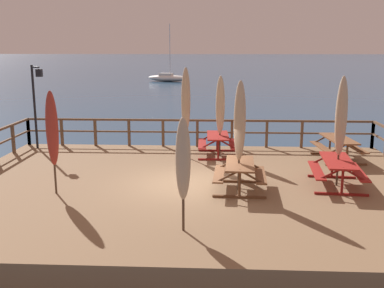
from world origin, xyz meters
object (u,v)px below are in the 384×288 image
object	(u,v)px
picnic_table_front_left	(337,167)
sailboat_distant	(168,78)
patio_umbrella_short_back	(186,101)
patio_umbrella_short_front	(240,121)
patio_umbrella_tall_back_left	(341,117)
patio_umbrella_tall_front	(220,105)
lamp_post_hooked	(36,94)
patio_umbrella_tall_back_right	(183,160)
picnic_table_mid_centre	(338,144)
patio_umbrella_tall_mid_right	(52,129)
picnic_table_mid_left	(240,170)
picnic_table_mid_right	(218,141)

from	to	relation	value
picnic_table_front_left	sailboat_distant	world-z (taller)	sailboat_distant
patio_umbrella_short_back	patio_umbrella_short_front	bearing A→B (deg)	-65.71
patio_umbrella_tall_back_left	patio_umbrella_short_back	distance (m)	5.50
patio_umbrella_tall_front	lamp_post_hooked	world-z (taller)	lamp_post_hooked
patio_umbrella_tall_back_right	sailboat_distant	distance (m)	53.66
patio_umbrella_short_front	patio_umbrella_tall_front	world-z (taller)	patio_umbrella_short_front
picnic_table_mid_centre	patio_umbrella_tall_mid_right	distance (m)	9.59
patio_umbrella_tall_back_left	patio_umbrella_tall_mid_right	world-z (taller)	patio_umbrella_tall_back_left
patio_umbrella_short_front	sailboat_distant	xyz separation A→B (m)	(-7.14, 50.45, -2.18)
patio_umbrella_tall_mid_right	sailboat_distant	xyz separation A→B (m)	(-2.23, 50.97, -2.03)
patio_umbrella_tall_front	patio_umbrella_tall_back_left	xyz separation A→B (m)	(3.29, -3.41, 0.14)
sailboat_distant	picnic_table_mid_left	bearing A→B (deg)	-81.91
patio_umbrella_short_back	sailboat_distant	bearing A→B (deg)	96.66
patio_umbrella_tall_front	picnic_table_mid_right	bearing A→B (deg)	156.10
picnic_table_mid_left	lamp_post_hooked	distance (m)	8.98
patio_umbrella_short_front	lamp_post_hooked	bearing A→B (deg)	147.14
picnic_table_mid_centre	patio_umbrella_tall_back_left	world-z (taller)	patio_umbrella_tall_back_left
picnic_table_mid_centre	patio_umbrella_tall_back_left	distance (m)	3.48
patio_umbrella_short_front	patio_umbrella_tall_mid_right	world-z (taller)	patio_umbrella_short_front
patio_umbrella_short_front	lamp_post_hooked	world-z (taller)	lamp_post_hooked
picnic_table_mid_left	lamp_post_hooked	world-z (taller)	lamp_post_hooked
picnic_table_mid_centre	lamp_post_hooked	xyz separation A→B (m)	(-11.06, 1.16, 1.55)
patio_umbrella_tall_front	sailboat_distant	distance (m)	47.00
patio_umbrella_tall_mid_right	picnic_table_front_left	bearing A→B (deg)	7.67
lamp_post_hooked	patio_umbrella_tall_front	bearing A→B (deg)	-6.79
picnic_table_mid_left	patio_umbrella_tall_mid_right	world-z (taller)	patio_umbrella_tall_mid_right
patio_umbrella_tall_front	sailboat_distant	world-z (taller)	sailboat_distant
picnic_table_mid_left	picnic_table_front_left	distance (m)	2.80
picnic_table_mid_left	picnic_table_mid_centre	world-z (taller)	same
patio_umbrella_short_back	picnic_table_front_left	bearing A→B (deg)	-35.70
picnic_table_mid_centre	patio_umbrella_tall_back_right	bearing A→B (deg)	-127.37
lamp_post_hooked	patio_umbrella_short_back	bearing A→B (deg)	-10.56
picnic_table_mid_right	lamp_post_hooked	bearing A→B (deg)	173.40
patio_umbrella_tall_mid_right	patio_umbrella_short_back	size ratio (longest dim) A/B	0.87
patio_umbrella_tall_back_right	patio_umbrella_short_back	size ratio (longest dim) A/B	0.78
lamp_post_hooked	sailboat_distant	xyz separation A→B (m)	(0.28, 45.65, -2.38)
lamp_post_hooked	picnic_table_mid_left	bearing A→B (deg)	-32.62
picnic_table_mid_right	patio_umbrella_short_front	size ratio (longest dim) A/B	0.59
picnic_table_front_left	patio_umbrella_short_back	size ratio (longest dim) A/B	0.68
picnic_table_front_left	patio_umbrella_short_front	size ratio (longest dim) A/B	0.71
picnic_table_mid_left	picnic_table_mid_right	bearing A→B (deg)	98.30
patio_umbrella_tall_back_left	patio_umbrella_tall_front	bearing A→B (deg)	133.95
picnic_table_mid_left	patio_umbrella_tall_back_left	distance (m)	3.17
picnic_table_mid_right	picnic_table_mid_centre	distance (m)	4.21
picnic_table_front_left	picnic_table_mid_centre	bearing A→B (deg)	74.78
picnic_table_mid_right	picnic_table_mid_centre	xyz separation A→B (m)	(4.19, -0.37, 0.01)
picnic_table_mid_left	lamp_post_hooked	size ratio (longest dim) A/B	0.57
picnic_table_mid_centre	lamp_post_hooked	size ratio (longest dim) A/B	0.67
patio_umbrella_tall_mid_right	patio_umbrella_short_back	xyz separation A→B (m)	(3.23, 4.25, 0.26)
picnic_table_mid_centre	patio_umbrella_tall_front	size ratio (longest dim) A/B	0.74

